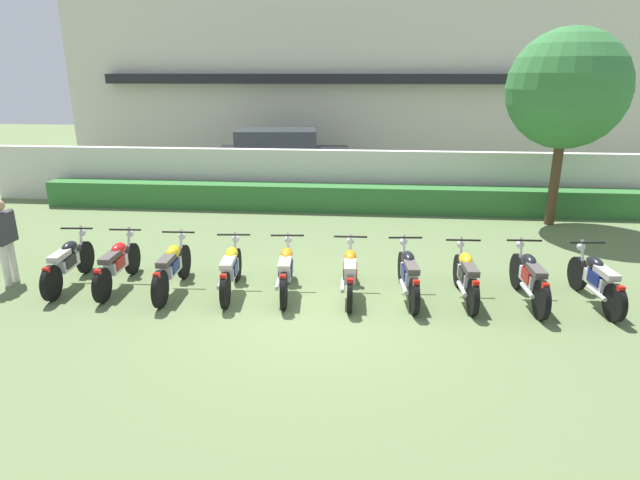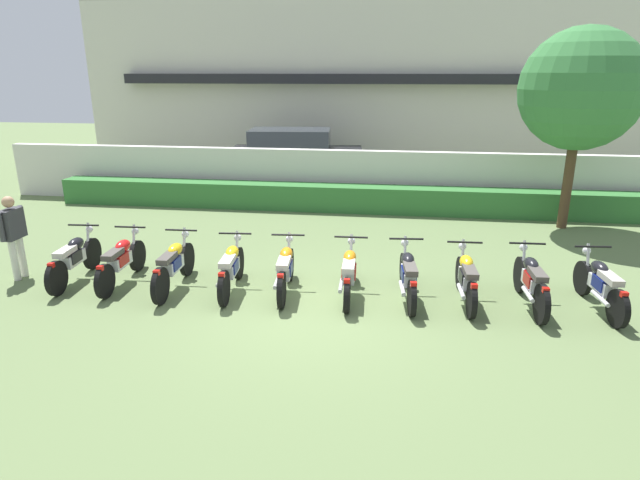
% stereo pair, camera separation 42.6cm
% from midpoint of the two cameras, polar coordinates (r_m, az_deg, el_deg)
% --- Properties ---
extents(ground, '(60.00, 60.00, 0.00)m').
position_cam_midpoint_polar(ground, '(8.89, -1.89, -7.38)').
color(ground, '#607547').
extents(building, '(22.22, 6.50, 6.66)m').
position_cam_midpoint_polar(building, '(23.80, 2.93, 16.64)').
color(building, beige).
rests_on(building, ground).
extents(compound_wall, '(21.11, 0.30, 1.61)m').
position_cam_midpoint_polar(compound_wall, '(15.54, 1.40, 6.71)').
color(compound_wall, silver).
rests_on(compound_wall, ground).
extents(hedge_row, '(16.89, 0.70, 0.72)m').
position_cam_midpoint_polar(hedge_row, '(14.95, 1.20, 4.53)').
color(hedge_row, '#337033').
rests_on(hedge_row, ground).
extents(parked_car, '(4.64, 2.39, 1.89)m').
position_cam_midpoint_polar(parked_car, '(18.50, -4.82, 8.85)').
color(parked_car, black).
rests_on(parked_car, ground).
extents(tree_near_inspector, '(2.84, 2.84, 4.79)m').
position_cam_midpoint_polar(tree_near_inspector, '(14.33, 24.29, 14.57)').
color(tree_near_inspector, '#4C3823').
rests_on(tree_near_inspector, ground).
extents(motorcycle_in_row_0, '(0.60, 1.95, 0.97)m').
position_cam_midpoint_polar(motorcycle_in_row_0, '(10.77, -26.54, -2.16)').
color(motorcycle_in_row_0, black).
rests_on(motorcycle_in_row_0, ground).
extents(motorcycle_in_row_1, '(0.60, 1.95, 0.96)m').
position_cam_midpoint_polar(motorcycle_in_row_1, '(10.34, -22.13, -2.39)').
color(motorcycle_in_row_1, black).
rests_on(motorcycle_in_row_1, ground).
extents(motorcycle_in_row_2, '(0.60, 1.97, 0.98)m').
position_cam_midpoint_polar(motorcycle_in_row_2, '(9.80, -16.87, -2.83)').
color(motorcycle_in_row_2, black).
rests_on(motorcycle_in_row_2, ground).
extents(motorcycle_in_row_3, '(0.60, 1.84, 0.96)m').
position_cam_midpoint_polar(motorcycle_in_row_3, '(9.50, -10.86, -3.09)').
color(motorcycle_in_row_3, black).
rests_on(motorcycle_in_row_3, ground).
extents(motorcycle_in_row_4, '(0.60, 1.83, 0.96)m').
position_cam_midpoint_polar(motorcycle_in_row_4, '(9.32, -4.99, -3.22)').
color(motorcycle_in_row_4, black).
rests_on(motorcycle_in_row_4, ground).
extents(motorcycle_in_row_5, '(0.60, 1.89, 0.95)m').
position_cam_midpoint_polar(motorcycle_in_row_5, '(9.22, 1.92, -3.45)').
color(motorcycle_in_row_5, black).
rests_on(motorcycle_in_row_5, ground).
extents(motorcycle_in_row_6, '(0.60, 1.91, 0.96)m').
position_cam_midpoint_polar(motorcycle_in_row_6, '(9.23, 8.19, -3.58)').
color(motorcycle_in_row_6, black).
rests_on(motorcycle_in_row_6, ground).
extents(motorcycle_in_row_7, '(0.60, 1.80, 0.95)m').
position_cam_midpoint_polar(motorcycle_in_row_7, '(9.34, 14.20, -3.71)').
color(motorcycle_in_row_7, black).
rests_on(motorcycle_in_row_7, ground).
extents(motorcycle_in_row_8, '(0.60, 1.91, 0.98)m').
position_cam_midpoint_polar(motorcycle_in_row_8, '(9.54, 20.45, -3.77)').
color(motorcycle_in_row_8, black).
rests_on(motorcycle_in_row_8, ground).
extents(motorcycle_in_row_9, '(0.60, 1.87, 0.96)m').
position_cam_midpoint_polar(motorcycle_in_row_9, '(9.92, 26.53, -3.81)').
color(motorcycle_in_row_9, black).
rests_on(motorcycle_in_row_9, ground).
extents(inspector_person, '(0.22, 0.65, 1.60)m').
position_cam_midpoint_polar(inspector_person, '(11.27, -31.84, 0.43)').
color(inspector_person, silver).
rests_on(inspector_person, ground).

